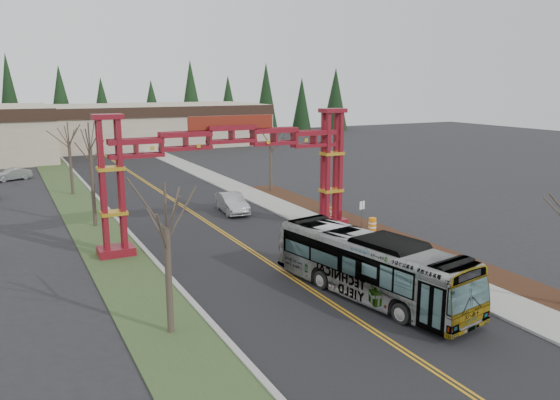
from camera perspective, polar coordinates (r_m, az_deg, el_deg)
ground at (r=23.80m, az=12.49°, el=-14.97°), size 200.00×200.00×0.00m
road at (r=44.68m, az=-8.31°, el=-1.86°), size 12.00×110.00×0.02m
lane_line_left at (r=44.64m, az=-8.46°, el=-1.86°), size 0.12×100.00×0.01m
lane_line_right at (r=44.71m, az=-8.17°, el=-1.83°), size 0.12×100.00×0.01m
curb_right at (r=46.93m, az=-1.20°, el=-0.97°), size 0.30×110.00×0.15m
sidewalk_right at (r=47.57m, az=0.37°, el=-0.79°), size 2.60×110.00×0.14m
landscape_strip at (r=37.06m, az=14.87°, el=-5.00°), size 2.60×50.00×0.12m
grass_median at (r=42.87m, az=-18.48°, el=-2.93°), size 4.00×110.00×0.08m
curb_left at (r=43.15m, az=-16.06°, el=-2.63°), size 0.30×110.00×0.15m
gateway_arch at (r=37.11m, az=-5.05°, el=4.75°), size 18.20×1.60×8.90m
retail_building_east at (r=99.23m, az=-13.33°, el=7.66°), size 38.00×20.30×7.00m
conifer_treeline at (r=109.09m, az=-20.01°, el=9.21°), size 116.10×5.60×13.00m
transit_bus at (r=28.16m, az=9.42°, el=-6.83°), size 4.84×12.18×3.31m
silver_sedan at (r=46.04m, az=-5.06°, el=-0.32°), size 2.20×5.14×1.65m
parked_car_far_a at (r=68.15m, az=-26.25°, el=2.41°), size 4.32×2.88×1.35m
bare_tree_median_near at (r=23.39m, az=-11.79°, el=-2.87°), size 2.90×2.90×6.72m
bare_tree_median_mid at (r=42.88m, az=-19.24°, el=4.98°), size 2.97×2.97×7.89m
bare_tree_median_far at (r=56.39m, az=-21.20°, el=5.66°), size 2.88×2.88×7.09m
bare_tree_right_far at (r=54.35m, az=-0.98°, el=5.81°), size 2.88×2.88×6.66m
street_sign at (r=40.63m, az=8.57°, el=-0.98°), size 0.50×0.14×2.22m
barrel_south at (r=40.58m, az=9.63°, el=-2.58°), size 0.57×0.57×1.06m
barrel_mid at (r=43.71m, az=5.66°, el=-1.41°), size 0.56×0.56×1.05m
barrel_north at (r=45.57m, az=4.95°, el=-0.91°), size 0.50×0.50×0.93m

